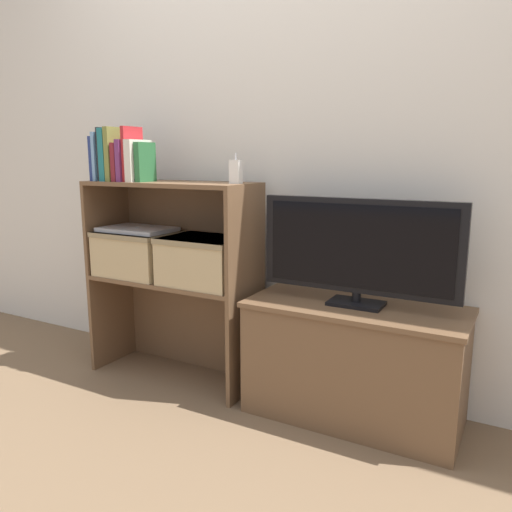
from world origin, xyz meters
name	(u,v)px	position (x,y,z in m)	size (l,w,h in m)	color
ground_plane	(238,411)	(0.00, 0.00, 0.00)	(16.00, 16.00, 0.00)	brown
wall_back	(283,135)	(0.00, 0.43, 1.20)	(10.00, 0.05, 2.40)	silver
tv_stand	(354,362)	(0.46, 0.20, 0.25)	(0.90, 0.41, 0.50)	brown
tv	(358,249)	(0.46, 0.20, 0.74)	(0.82, 0.14, 0.44)	black
bookshelf_lower_tier	(182,312)	(-0.47, 0.23, 0.32)	(0.85, 0.33, 0.51)	brown
bookshelf_upper_tier	(179,217)	(-0.47, 0.23, 0.81)	(0.85, 0.33, 0.47)	brown
book_navy	(100,159)	(-0.85, 0.10, 1.09)	(0.02, 0.13, 0.22)	navy
book_skyblue	(103,157)	(-0.83, 0.10, 1.10)	(0.02, 0.14, 0.23)	#709ECC
book_charcoal	(107,154)	(-0.80, 0.10, 1.11)	(0.02, 0.12, 0.26)	#232328
book_teal	(112,155)	(-0.77, 0.10, 1.11)	(0.03, 0.16, 0.25)	#1E7075
book_olive	(118,154)	(-0.73, 0.10, 1.11)	(0.03, 0.16, 0.26)	olive
book_maroon	(123,162)	(-0.70, 0.10, 1.07)	(0.03, 0.15, 0.18)	maroon
book_plum	(129,161)	(-0.66, 0.10, 1.08)	(0.03, 0.16, 0.20)	#6B2D66
book_crimson	(133,154)	(-0.64, 0.10, 1.11)	(0.02, 0.13, 0.26)	#B22328
book_ivory	(139,161)	(-0.60, 0.10, 1.08)	(0.04, 0.16, 0.20)	silver
book_forest	(145,162)	(-0.56, 0.10, 1.07)	(0.03, 0.12, 0.18)	#286638
baby_monitor	(236,172)	(-0.10, 0.17, 1.04)	(0.05, 0.03, 0.13)	white
storage_basket_left	(139,251)	(-0.67, 0.15, 0.63)	(0.38, 0.30, 0.22)	tan
storage_basket_right	(205,259)	(-0.26, 0.15, 0.63)	(0.38, 0.30, 0.22)	tan
laptop	(138,229)	(-0.67, 0.15, 0.74)	(0.36, 0.24, 0.02)	#BCBCC1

